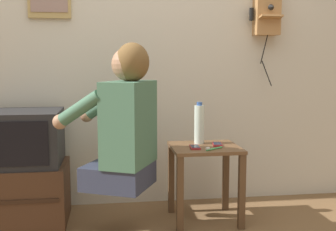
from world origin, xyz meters
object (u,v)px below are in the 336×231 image
(person, at_px, (124,122))
(television, at_px, (16,138))
(cell_phone_spare, at_px, (217,144))
(toothbrush, at_px, (213,149))
(wall_phone_antique, at_px, (267,12))
(water_bottle, at_px, (199,124))
(cell_phone_held, at_px, (195,147))

(person, xyz_separation_m, television, (-0.68, 0.32, -0.13))
(cell_phone_spare, distance_m, toothbrush, 0.16)
(television, distance_m, wall_phone_antique, 1.96)
(water_bottle, xyz_separation_m, toothbrush, (0.04, -0.21, -0.13))
(television, xyz_separation_m, water_bottle, (1.19, -0.05, 0.07))
(television, xyz_separation_m, toothbrush, (1.23, -0.26, -0.05))
(person, bearing_deg, water_bottle, -36.34)
(television, relative_size, toothbrush, 4.36)
(television, bearing_deg, cell_phone_spare, -5.35)
(cell_phone_spare, relative_size, toothbrush, 1.03)
(cell_phone_spare, distance_m, water_bottle, 0.18)
(wall_phone_antique, relative_size, toothbrush, 5.77)
(water_bottle, height_order, toothbrush, water_bottle)
(water_bottle, bearing_deg, cell_phone_held, -112.15)
(cell_phone_held, bearing_deg, water_bottle, 72.35)
(person, relative_size, cell_phone_held, 6.67)
(person, relative_size, television, 1.52)
(cell_phone_held, height_order, toothbrush, toothbrush)
(cell_phone_held, height_order, cell_phone_spare, same)
(wall_phone_antique, bearing_deg, person, -152.90)
(person, xyz_separation_m, water_bottle, (0.51, 0.27, -0.06))
(television, relative_size, cell_phone_held, 4.40)
(person, distance_m, cell_phone_held, 0.51)
(wall_phone_antique, distance_m, cell_phone_held, 1.17)
(person, relative_size, wall_phone_antique, 1.15)
(television, bearing_deg, cell_phone_held, -9.69)
(cell_phone_held, bearing_deg, person, -159.75)
(person, distance_m, cell_phone_spare, 0.68)
(person, distance_m, television, 0.76)
(television, relative_size, wall_phone_antique, 0.76)
(television, relative_size, cell_phone_spare, 4.26)
(wall_phone_antique, xyz_separation_m, cell_phone_held, (-0.62, -0.42, -0.90))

